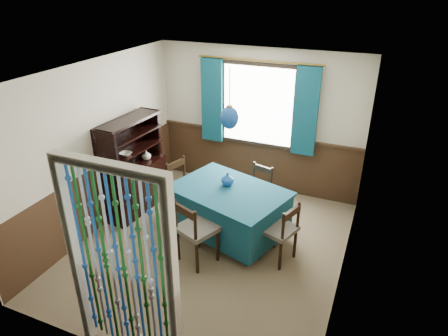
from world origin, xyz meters
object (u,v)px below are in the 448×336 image
at_px(chair_far, 257,190).
at_px(pendant_lamp, 230,118).
at_px(chair_left, 184,187).
at_px(bowl_shelf, 126,154).
at_px(chair_right, 280,230).
at_px(sideboard, 134,179).
at_px(vase_table, 228,179).
at_px(dining_table, 229,209).
at_px(chair_near, 195,230).
at_px(vase_sideboard, 146,154).

xyz_separation_m(chair_far, pendant_lamp, (-0.20, -0.71, 1.40)).
xyz_separation_m(chair_left, bowl_shelf, (-0.76, -0.38, 0.60)).
height_order(chair_right, sideboard, sideboard).
relative_size(chair_left, vase_table, 5.13).
height_order(dining_table, chair_right, chair_right).
height_order(chair_far, pendant_lamp, pendant_lamp).
height_order(chair_near, vase_sideboard, vase_sideboard).
bearing_deg(pendant_lamp, chair_near, -103.18).
xyz_separation_m(pendant_lamp, bowl_shelf, (-1.64, -0.12, -0.75)).
bearing_deg(chair_right, chair_left, 91.66).
distance_m(dining_table, chair_far, 0.74).
distance_m(vase_table, vase_sideboard, 1.58).
height_order(chair_left, vase_table, vase_table).
height_order(chair_near, bowl_shelf, bowl_shelf).
xyz_separation_m(dining_table, chair_left, (-0.88, 0.26, 0.05)).
bearing_deg(sideboard, bowl_shelf, -70.72).
bearing_deg(bowl_shelf, sideboard, 105.16).
bearing_deg(pendant_lamp, chair_left, 163.76).
xyz_separation_m(sideboard, pendant_lamp, (1.70, -0.10, 1.29)).
distance_m(chair_near, vase_sideboard, 1.90).
xyz_separation_m(bowl_shelf, vase_sideboard, (0.00, 0.53, -0.23)).
bearing_deg(bowl_shelf, vase_table, 9.17).
xyz_separation_m(vase_table, vase_sideboard, (-1.56, 0.28, 0.01)).
bearing_deg(chair_left, vase_sideboard, -86.27).
bearing_deg(vase_table, sideboard, -178.88).
bearing_deg(vase_table, chair_right, -23.27).
xyz_separation_m(chair_near, chair_right, (1.02, 0.48, -0.03)).
distance_m(chair_far, pendant_lamp, 1.58).
height_order(chair_near, pendant_lamp, pendant_lamp).
bearing_deg(chair_left, vase_table, 96.12).
distance_m(pendant_lamp, vase_sideboard, 1.95).
height_order(chair_right, vase_sideboard, vase_sideboard).
relative_size(dining_table, chair_left, 1.99).
relative_size(chair_near, pendant_lamp, 1.17).
xyz_separation_m(chair_right, vase_table, (-0.92, 0.40, 0.39)).
xyz_separation_m(dining_table, chair_right, (0.85, -0.27, 0.03)).
bearing_deg(chair_left, dining_table, 88.76).
height_order(chair_near, chair_far, chair_near).
distance_m(chair_right, vase_sideboard, 2.60).
bearing_deg(vase_sideboard, sideboard, -100.96).
height_order(chair_far, chair_right, chair_right).
bearing_deg(bowl_shelf, chair_far, 24.40).
relative_size(chair_far, sideboard, 0.53).
height_order(sideboard, vase_sideboard, sideboard).
xyz_separation_m(dining_table, chair_far, (0.20, 0.71, 0.00)).
xyz_separation_m(dining_table, bowl_shelf, (-1.64, -0.12, 0.65)).
bearing_deg(chair_near, chair_right, 47.19).
distance_m(dining_table, vase_sideboard, 1.74).
bearing_deg(dining_table, bowl_shelf, -158.83).
xyz_separation_m(dining_table, chair_near, (-0.17, -0.74, 0.06)).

